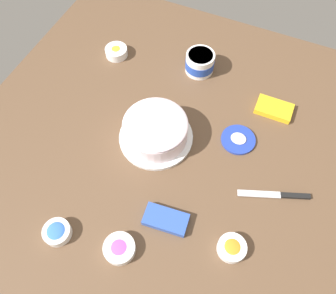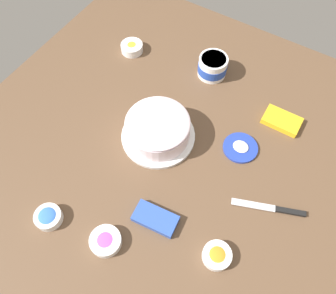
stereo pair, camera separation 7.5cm
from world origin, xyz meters
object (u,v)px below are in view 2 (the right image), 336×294
at_px(frosted_cake, 158,129).
at_px(sprinkle_bowl_yellow, 132,47).
at_px(candy_box_lower, 282,121).
at_px(candy_box_upper, 155,219).
at_px(frosting_tub_lid, 240,148).
at_px(sprinkle_bowl_orange, 217,255).
at_px(frosting_tub, 213,66).
at_px(spreading_knife, 275,209).
at_px(sprinkle_bowl_rainbow, 106,241).
at_px(sprinkle_bowl_blue, 48,217).

height_order(frosted_cake, sprinkle_bowl_yellow, frosted_cake).
relative_size(candy_box_lower, candy_box_upper, 0.98).
relative_size(frosting_tub_lid, sprinkle_bowl_orange, 1.41).
xyz_separation_m(frosting_tub, sprinkle_bowl_yellow, (0.35, 0.06, -0.02)).
relative_size(spreading_knife, sprinkle_bowl_orange, 2.61).
bearing_deg(spreading_knife, sprinkle_bowl_rainbow, 42.60).
bearing_deg(candy_box_lower, sprinkle_bowl_rainbow, 66.77).
height_order(frosted_cake, candy_box_lower, frosted_cake).
height_order(sprinkle_bowl_orange, sprinkle_bowl_blue, sprinkle_bowl_blue).
relative_size(frosting_tub, sprinkle_bowl_rainbow, 1.21).
height_order(sprinkle_bowl_yellow, candy_box_upper, sprinkle_bowl_yellow).
height_order(frosting_tub, candy_box_upper, frosting_tub).
height_order(spreading_knife, sprinkle_bowl_orange, sprinkle_bowl_orange).
bearing_deg(sprinkle_bowl_yellow, sprinkle_bowl_blue, 104.77).
xyz_separation_m(spreading_knife, sprinkle_bowl_rainbow, (0.40, 0.37, 0.01)).
distance_m(sprinkle_bowl_blue, candy_box_upper, 0.33).
relative_size(sprinkle_bowl_rainbow, sprinkle_bowl_orange, 1.10).
distance_m(sprinkle_bowl_orange, candy_box_upper, 0.22).
bearing_deg(frosting_tub_lid, sprinkle_bowl_blue, 53.64).
distance_m(frosting_tub, candy_box_lower, 0.34).
distance_m(frosting_tub, frosting_tub_lid, 0.36).
height_order(frosting_tub, sprinkle_bowl_yellow, frosting_tub).
bearing_deg(sprinkle_bowl_blue, frosting_tub_lid, -126.36).
relative_size(sprinkle_bowl_rainbow, candy_box_lower, 0.71).
bearing_deg(sprinkle_bowl_yellow, candy_box_lower, 178.66).
bearing_deg(frosting_tub_lid, frosting_tub, -45.87).
height_order(frosting_tub_lid, sprinkle_bowl_yellow, sprinkle_bowl_yellow).
bearing_deg(frosted_cake, sprinkle_bowl_rainbow, 99.46).
height_order(spreading_knife, candy_box_upper, candy_box_upper).
height_order(sprinkle_bowl_yellow, sprinkle_bowl_orange, sprinkle_bowl_yellow).
xyz_separation_m(frosting_tub, sprinkle_bowl_rainbow, (-0.04, 0.77, -0.03)).
bearing_deg(spreading_knife, candy_box_lower, -71.45).
height_order(sprinkle_bowl_orange, candy_box_upper, sprinkle_bowl_orange).
bearing_deg(frosting_tub_lid, sprinkle_bowl_orange, 104.79).
bearing_deg(sprinkle_bowl_orange, spreading_knife, -111.98).
height_order(frosted_cake, sprinkle_bowl_rainbow, frosted_cake).
bearing_deg(sprinkle_bowl_rainbow, candy_box_upper, -123.12).
bearing_deg(frosting_tub_lid, sprinkle_bowl_rainbow, 68.12).
xyz_separation_m(sprinkle_bowl_yellow, sprinkle_bowl_blue, (-0.20, 0.74, -0.00)).
distance_m(frosting_tub_lid, candy_box_upper, 0.39).
bearing_deg(sprinkle_bowl_blue, frosting_tub, -100.71).
distance_m(sprinkle_bowl_orange, sprinkle_bowl_blue, 0.53).
bearing_deg(sprinkle_bowl_rainbow, candy_box_lower, -112.51).
xyz_separation_m(spreading_knife, sprinkle_bowl_blue, (0.59, 0.40, 0.01)).
relative_size(sprinkle_bowl_yellow, sprinkle_bowl_orange, 1.05).
relative_size(frosting_tub, spreading_knife, 0.51).
height_order(spreading_knife, sprinkle_bowl_yellow, sprinkle_bowl_yellow).
xyz_separation_m(sprinkle_bowl_orange, candy_box_upper, (0.22, -0.00, -0.00)).
relative_size(frosting_tub, sprinkle_bowl_orange, 1.33).
bearing_deg(frosted_cake, sprinkle_bowl_blue, 73.46).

